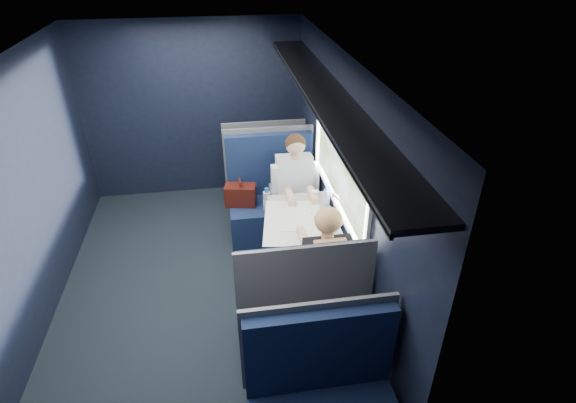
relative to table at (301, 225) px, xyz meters
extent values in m
cube|color=black|center=(-1.03, 0.00, -0.67)|extent=(2.80, 4.20, 0.01)
cube|color=black|center=(0.42, 0.00, 0.49)|extent=(0.10, 4.20, 2.30)
cube|color=black|center=(-2.48, 0.00, 0.49)|extent=(0.10, 4.20, 2.30)
cube|color=black|center=(-1.03, 2.15, 0.49)|extent=(2.80, 0.10, 2.30)
cube|color=black|center=(-1.03, -2.15, 0.49)|extent=(2.80, 0.10, 2.30)
cube|color=silver|center=(-1.03, 0.00, 1.69)|extent=(2.80, 4.20, 0.10)
cube|color=silver|center=(0.35, 0.00, 1.08)|extent=(0.03, 1.84, 0.07)
cube|color=silver|center=(0.35, 0.00, 0.23)|extent=(0.03, 1.84, 0.07)
cube|color=silver|center=(0.35, -0.89, 0.66)|extent=(0.03, 0.07, 0.78)
cube|color=silver|center=(0.35, 0.89, 0.66)|extent=(0.03, 0.07, 0.78)
cube|color=black|center=(0.19, 0.00, 1.32)|extent=(0.36, 4.10, 0.04)
cube|color=black|center=(0.02, 0.00, 1.30)|extent=(0.02, 4.10, 0.03)
cube|color=red|center=(0.35, 0.00, 1.23)|extent=(0.01, 0.10, 0.12)
cylinder|color=#54565E|center=(-0.15, 0.00, -0.31)|extent=(0.08, 0.08, 0.70)
cube|color=#B4B5B0|center=(0.03, 0.00, 0.06)|extent=(0.62, 1.00, 0.04)
cube|color=#0C1636|center=(-0.18, 0.78, -0.44)|extent=(1.00, 0.50, 0.45)
cube|color=#0C1636|center=(-0.18, 1.08, 0.16)|extent=(1.00, 0.10, 0.75)
cube|color=#54565E|center=(-0.18, 1.14, 0.19)|extent=(1.04, 0.03, 0.82)
cube|color=#54565E|center=(-0.18, 0.73, -0.11)|extent=(0.06, 0.40, 0.20)
cube|color=#44130E|center=(-0.55, 0.85, -0.09)|extent=(0.38, 0.25, 0.25)
cylinder|color=#44130E|center=(-0.55, 0.85, 0.08)|extent=(0.06, 0.15, 0.03)
cylinder|color=silver|center=(-0.26, 0.69, -0.10)|extent=(0.08, 0.08, 0.22)
cylinder|color=blue|center=(-0.26, 0.69, 0.04)|extent=(0.05, 0.05, 0.05)
cube|color=#0C1636|center=(-0.18, -0.78, -0.44)|extent=(1.00, 0.50, 0.45)
cube|color=#0C1636|center=(-0.18, -1.08, 0.16)|extent=(1.00, 0.10, 0.75)
cube|color=#54565E|center=(-0.18, -1.14, 0.19)|extent=(1.04, 0.03, 0.82)
cube|color=#54565E|center=(-0.18, -0.73, -0.11)|extent=(0.06, 0.40, 0.20)
cube|color=#0C1636|center=(-0.18, 1.88, -0.44)|extent=(1.00, 0.40, 0.45)
cube|color=#0C1636|center=(-0.18, 1.64, 0.12)|extent=(1.00, 0.10, 0.66)
cube|color=#54565E|center=(-0.18, 1.59, 0.14)|extent=(1.04, 0.03, 0.72)
cube|color=#0C1636|center=(-0.18, -1.64, 0.12)|extent=(1.00, 0.10, 0.66)
cube|color=#54565E|center=(-0.18, -1.59, 0.14)|extent=(1.04, 0.03, 0.72)
cube|color=black|center=(0.07, 0.64, -0.13)|extent=(0.36, 0.44, 0.16)
cube|color=black|center=(0.07, 0.44, -0.44)|extent=(0.32, 0.12, 0.45)
cube|color=silver|center=(0.07, 0.80, 0.12)|extent=(0.40, 0.29, 0.53)
cylinder|color=#D8A88C|center=(0.07, 0.76, 0.40)|extent=(0.10, 0.10, 0.06)
sphere|color=#D8A88C|center=(0.07, 0.74, 0.53)|extent=(0.21, 0.21, 0.21)
sphere|color=#382114|center=(0.07, 0.76, 0.55)|extent=(0.22, 0.22, 0.22)
cube|color=silver|center=(-0.15, 0.76, 0.12)|extent=(0.09, 0.12, 0.34)
cube|color=silver|center=(0.29, 0.76, 0.12)|extent=(0.09, 0.12, 0.34)
cube|color=black|center=(0.07, -0.64, -0.13)|extent=(0.36, 0.44, 0.16)
cube|color=black|center=(0.07, -0.44, -0.44)|extent=(0.32, 0.12, 0.45)
cube|color=black|center=(0.07, -0.80, 0.12)|extent=(0.40, 0.29, 0.53)
cylinder|color=#D8A88C|center=(0.07, -0.76, 0.40)|extent=(0.10, 0.10, 0.06)
sphere|color=#D8A88C|center=(0.07, -0.74, 0.53)|extent=(0.21, 0.21, 0.21)
sphere|color=tan|center=(0.07, -0.76, 0.55)|extent=(0.22, 0.22, 0.22)
cube|color=black|center=(-0.15, -0.76, 0.12)|extent=(0.09, 0.12, 0.34)
cube|color=black|center=(0.29, -0.76, 0.12)|extent=(0.09, 0.12, 0.34)
cube|color=tan|center=(0.07, -0.86, 0.24)|extent=(0.26, 0.07, 0.36)
cube|color=white|center=(-0.09, -0.05, 0.08)|extent=(0.67, 0.87, 0.01)
cube|color=silver|center=(0.27, -0.05, 0.08)|extent=(0.32, 0.37, 0.01)
cube|color=silver|center=(0.38, -0.05, 0.21)|extent=(0.10, 0.31, 0.22)
cube|color=black|center=(0.38, -0.05, 0.21)|extent=(0.08, 0.27, 0.18)
cylinder|color=silver|center=(0.30, 0.20, 0.17)|extent=(0.07, 0.07, 0.18)
cylinder|color=blue|center=(0.30, 0.20, 0.28)|extent=(0.04, 0.04, 0.04)
cylinder|color=white|center=(0.21, 0.35, 0.13)|extent=(0.08, 0.08, 0.10)
camera|label=1|loc=(-0.71, -3.61, 2.49)|focal=28.00mm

